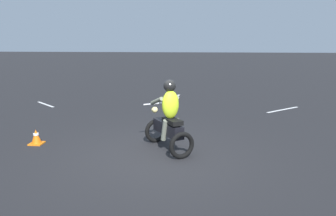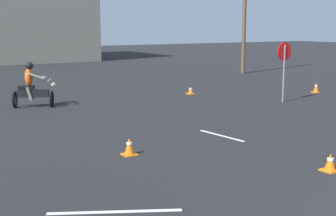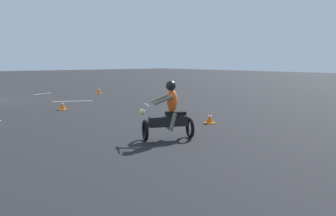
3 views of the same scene
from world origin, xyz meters
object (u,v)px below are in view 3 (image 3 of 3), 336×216
object	(u,v)px
traffic_cone_near_right	(210,118)
traffic_cone_mid_left	(99,91)
motorcycle_rider_background	(169,114)
traffic_cone_near_left	(169,114)
traffic_cone_mid_center	(63,105)

from	to	relation	value
traffic_cone_near_right	traffic_cone_mid_left	bearing A→B (deg)	-98.61
motorcycle_rider_background	traffic_cone_near_left	distance (m)	3.32
motorcycle_rider_background	traffic_cone_near_left	bearing A→B (deg)	-14.13
traffic_cone_near_left	traffic_cone_mid_center	xyz separation A→B (m)	(2.25, -4.92, 0.00)
traffic_cone_mid_left	motorcycle_rider_background	bearing A→B (deg)	71.14
traffic_cone_mid_left	traffic_cone_near_right	bearing A→B (deg)	81.39
traffic_cone_near_right	traffic_cone_mid_left	distance (m)	12.31
motorcycle_rider_background	traffic_cone_near_left	xyz separation A→B (m)	(-2.04, -2.56, -0.53)
motorcycle_rider_background	traffic_cone_mid_left	distance (m)	13.93
motorcycle_rider_background	traffic_cone_near_right	size ratio (longest dim) A/B	4.32
traffic_cone_near_left	traffic_cone_near_right	bearing A→B (deg)	111.45
motorcycle_rider_background	traffic_cone_near_left	size ratio (longest dim) A/B	4.15
traffic_cone_near_left	traffic_cone_mid_left	distance (m)	10.89
motorcycle_rider_background	traffic_cone_mid_center	distance (m)	7.50
motorcycle_rider_background	traffic_cone_near_right	xyz separation A→B (m)	(-2.66, -0.99, -0.54)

